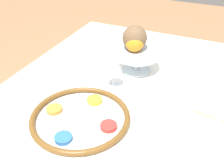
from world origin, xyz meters
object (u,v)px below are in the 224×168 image
object	(u,v)px
coconut	(135,38)
bread_plate	(216,109)
seder_plate	(80,118)
cup_near	(120,48)
fruit_stand	(137,55)
wine_glass	(113,64)
orange_fruit	(135,42)
napkin_roll	(211,102)

from	to	relation	value
coconut	bread_plate	xyz separation A→B (m)	(-0.15, -0.37, -0.15)
seder_plate	cup_near	world-z (taller)	cup_near
fruit_stand	coconut	distance (m)	0.08
bread_plate	wine_glass	bearing A→B (deg)	90.62
fruit_stand	cup_near	distance (m)	0.17
orange_fruit	wine_glass	bearing A→B (deg)	165.24
bread_plate	cup_near	xyz separation A→B (m)	(0.26, 0.48, 0.03)
fruit_stand	cup_near	bearing A→B (deg)	48.36
bread_plate	napkin_roll	bearing A→B (deg)	43.99
seder_plate	coconut	bearing A→B (deg)	-6.38
seder_plate	orange_fruit	world-z (taller)	orange_fruit
coconut	napkin_roll	xyz separation A→B (m)	(-0.13, -0.35, -0.14)
napkin_roll	coconut	bearing A→B (deg)	69.76
wine_glass	bread_plate	xyz separation A→B (m)	(0.00, -0.40, -0.10)
coconut	bread_plate	bearing A→B (deg)	-112.15
coconut	napkin_roll	size ratio (longest dim) A/B	0.54
wine_glass	orange_fruit	bearing A→B (deg)	-14.76
wine_glass	bread_plate	bearing A→B (deg)	-89.38
wine_glass	coconut	world-z (taller)	coconut
wine_glass	fruit_stand	xyz separation A→B (m)	(0.16, -0.04, -0.03)
fruit_stand	bread_plate	xyz separation A→B (m)	(-0.15, -0.36, -0.07)
wine_glass	cup_near	xyz separation A→B (m)	(0.27, 0.08, -0.07)
coconut	napkin_roll	world-z (taller)	coconut
napkin_roll	cup_near	distance (m)	0.52
cup_near	fruit_stand	bearing A→B (deg)	-131.64
napkin_roll	wine_glass	bearing A→B (deg)	93.98
wine_glass	orange_fruit	distance (m)	0.15
napkin_roll	fruit_stand	bearing A→B (deg)	68.97
bread_plate	cup_near	bearing A→B (deg)	61.46
wine_glass	bread_plate	size ratio (longest dim) A/B	0.89
wine_glass	coconut	bearing A→B (deg)	-10.77
orange_fruit	cup_near	size ratio (longest dim) A/B	1.02
wine_glass	coconut	distance (m)	0.17
bread_plate	napkin_roll	distance (m)	0.03
wine_glass	fruit_stand	size ratio (longest dim) A/B	0.77
fruit_stand	bread_plate	bearing A→B (deg)	-112.94
napkin_roll	bread_plate	bearing A→B (deg)	-136.01
fruit_stand	bread_plate	size ratio (longest dim) A/B	1.16
bread_plate	coconut	bearing A→B (deg)	67.85
fruit_stand	napkin_roll	xyz separation A→B (m)	(-0.13, -0.34, -0.06)
coconut	orange_fruit	bearing A→B (deg)	-159.28
bread_plate	napkin_roll	size ratio (longest dim) A/B	0.86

